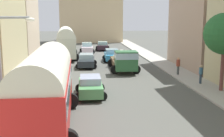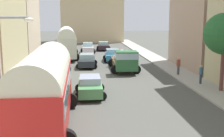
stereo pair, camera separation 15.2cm
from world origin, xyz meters
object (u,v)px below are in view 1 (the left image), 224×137
object	(u,v)px
parked_bus_0	(46,85)
parked_bus_1	(66,41)
car_0	(112,55)
pedestrian_1	(201,73)
car_2	(90,86)
car_4	(87,48)
pedestrian_0	(178,65)
streetlamp_near	(5,65)
cargo_truck_0	(124,60)
car_3	(86,60)
car_1	(103,46)

from	to	relation	value
parked_bus_0	parked_bus_1	xyz separation A→B (m)	(0.04, 25.67, 0.06)
parked_bus_1	car_0	bearing A→B (deg)	-30.75
pedestrian_1	car_2	bearing A→B (deg)	-166.02
car_4	pedestrian_0	size ratio (longest dim) A/B	2.28
parked_bus_1	streetlamp_near	distance (m)	26.81
parked_bus_1	cargo_truck_0	distance (m)	12.49
parked_bus_1	car_3	bearing A→B (deg)	-71.28
car_2	car_4	bearing A→B (deg)	88.81
cargo_truck_0	car_0	size ratio (longest dim) A/B	1.74
parked_bus_1	car_2	xyz separation A→B (m)	(2.46, -19.80, -1.58)
car_0	car_2	bearing A→B (deg)	-101.85
car_2	pedestrian_1	world-z (taller)	pedestrian_1
parked_bus_0	cargo_truck_0	size ratio (longest dim) A/B	1.37
cargo_truck_0	streetlamp_near	size ratio (longest dim) A/B	1.22
car_1	streetlamp_near	world-z (taller)	streetlamp_near
car_2	streetlamp_near	xyz separation A→B (m)	(-4.19, -6.93, 2.77)
parked_bus_1	cargo_truck_0	world-z (taller)	parked_bus_1
pedestrian_1	streetlamp_near	xyz separation A→B (m)	(-13.51, -9.25, 2.50)
car_0	car_2	distance (m)	16.65
cargo_truck_0	streetlamp_near	world-z (taller)	streetlamp_near
pedestrian_0	streetlamp_near	size ratio (longest dim) A/B	0.31
cargo_truck_0	car_3	size ratio (longest dim) A/B	1.58
car_0	car_3	bearing A→B (deg)	-129.98
pedestrian_0	car_2	bearing A→B (deg)	-144.04
pedestrian_0	parked_bus_0	bearing A→B (deg)	-132.65
car_1	car_3	size ratio (longest dim) A/B	0.99
car_3	streetlamp_near	xyz separation A→B (m)	(-4.27, -19.24, 2.75)
parked_bus_1	pedestrian_0	size ratio (longest dim) A/B	5.46
car_1	car_3	world-z (taller)	car_3
parked_bus_0	pedestrian_0	bearing A→B (deg)	47.35
parked_bus_1	car_1	world-z (taller)	parked_bus_1
car_1	car_4	xyz separation A→B (m)	(-2.73, -3.46, 0.07)
streetlamp_near	car_1	bearing A→B (deg)	78.12
car_2	pedestrian_0	xyz separation A→B (m)	(8.74, 6.34, 0.28)
pedestrian_0	car_1	bearing A→B (deg)	103.95
car_2	pedestrian_0	size ratio (longest dim) A/B	2.25
parked_bus_0	car_4	size ratio (longest dim) A/B	2.36
car_3	car_2	bearing A→B (deg)	-90.36
car_0	parked_bus_0	bearing A→B (deg)	-104.96
car_0	streetlamp_near	xyz separation A→B (m)	(-7.61, -23.22, 2.73)
parked_bus_0	car_1	xyz separation A→B (m)	(5.75, 34.33, -1.53)
car_1	pedestrian_1	world-z (taller)	pedestrian_1
parked_bus_0	car_1	bearing A→B (deg)	80.48
pedestrian_0	car_3	bearing A→B (deg)	145.44
car_4	streetlamp_near	bearing A→B (deg)	-98.40
parked_bus_0	streetlamp_near	size ratio (longest dim) A/B	1.67
parked_bus_1	pedestrian_1	bearing A→B (deg)	-56.02
car_4	pedestrian_0	distance (m)	20.39
car_3	car_4	size ratio (longest dim) A/B	1.09
parked_bus_0	car_1	world-z (taller)	parked_bus_0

